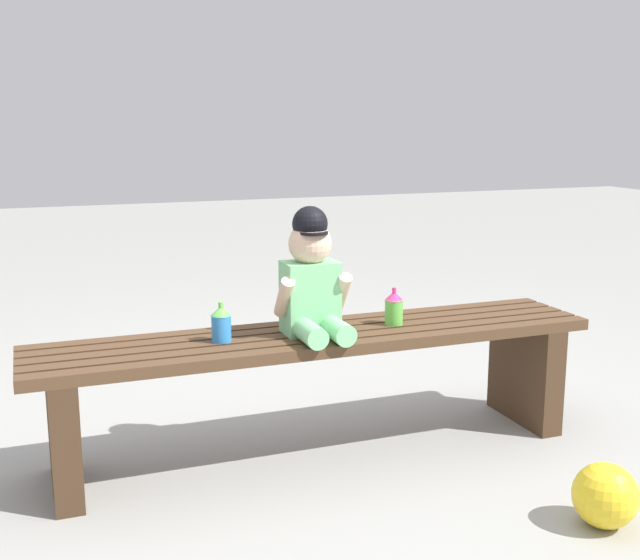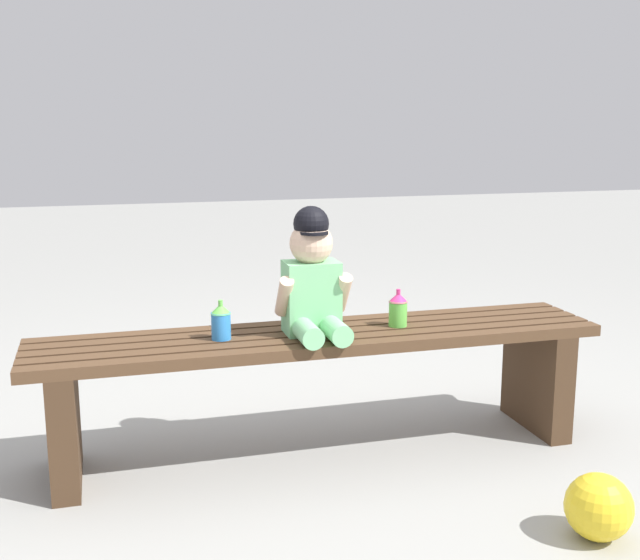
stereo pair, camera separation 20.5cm
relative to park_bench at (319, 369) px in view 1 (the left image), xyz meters
The scene contains 6 objects.
ground_plane 0.28m from the park_bench, 90.00° to the right, with size 16.00×16.00×0.00m, color #999993.
park_bench is the anchor object (origin of this frame).
child_figure 0.30m from the park_bench, 153.18° to the right, with size 0.23×0.27×0.40m.
sippy_cup_left 0.37m from the park_bench, behind, with size 0.06×0.06×0.12m.
sippy_cup_right 0.32m from the park_bench, ahead, with size 0.06×0.06×0.12m.
toy_ball 0.93m from the park_bench, 52.95° to the right, with size 0.18×0.18×0.18m, color yellow.
Camera 1 is at (-0.86, -2.29, 1.08)m, focal length 44.43 mm.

